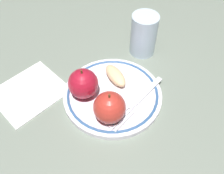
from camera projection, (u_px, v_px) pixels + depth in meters
ground_plane at (109, 93)px, 0.58m from camera, size 2.00×2.00×0.00m
plate at (112, 95)px, 0.56m from camera, size 0.22×0.22×0.02m
apple_red_whole at (110, 107)px, 0.49m from camera, size 0.07×0.07×0.07m
apple_second_whole at (83, 84)px, 0.53m from camera, size 0.07×0.07×0.07m
apple_slice_front at (115, 75)px, 0.57m from camera, size 0.08×0.04×0.02m
fork at (139, 100)px, 0.54m from camera, size 0.05×0.18×0.00m
drinking_glass at (144, 35)px, 0.63m from camera, size 0.07×0.07×0.11m
napkin_folded at (29, 92)px, 0.57m from camera, size 0.15×0.16×0.01m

